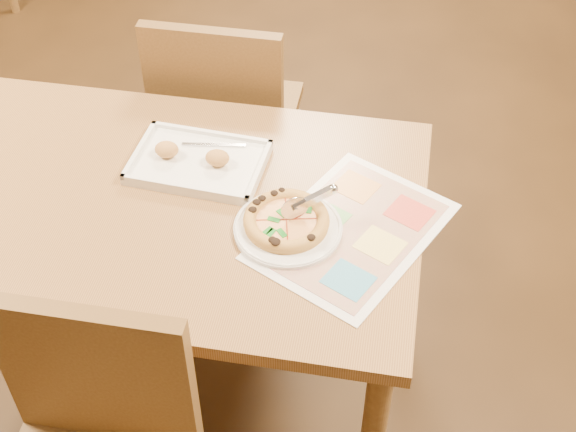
% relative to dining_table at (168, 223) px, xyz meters
% --- Properties ---
extents(dining_table, '(1.30, 0.85, 0.72)m').
position_rel_dining_table_xyz_m(dining_table, '(0.00, 0.00, 0.00)').
color(dining_table, olive).
rests_on(dining_table, ground).
extents(chair_far, '(0.42, 0.42, 0.47)m').
position_rel_dining_table_xyz_m(chair_far, '(-0.00, 0.60, -0.07)').
color(chair_far, brown).
rests_on(chair_far, ground).
extents(plate, '(0.33, 0.33, 0.01)m').
position_rel_dining_table_xyz_m(plate, '(0.33, -0.05, 0.09)').
color(plate, silver).
rests_on(plate, dining_table).
extents(pizza, '(0.21, 0.21, 0.03)m').
position_rel_dining_table_xyz_m(pizza, '(0.32, -0.05, 0.11)').
color(pizza, gold).
rests_on(pizza, plate).
extents(pizza_cutter, '(0.12, 0.07, 0.08)m').
position_rel_dining_table_xyz_m(pizza_cutter, '(0.37, -0.02, 0.16)').
color(pizza_cutter, silver).
rests_on(pizza_cutter, pizza).
extents(appetizer_tray, '(0.36, 0.26, 0.06)m').
position_rel_dining_table_xyz_m(appetizer_tray, '(0.05, 0.14, 0.10)').
color(appetizer_tray, white).
rests_on(appetizer_tray, dining_table).
extents(menu, '(0.52, 0.58, 0.00)m').
position_rel_dining_table_xyz_m(menu, '(0.48, -0.03, 0.09)').
color(menu, silver).
rests_on(menu, dining_table).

